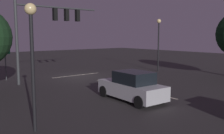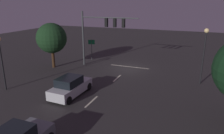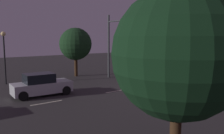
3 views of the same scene
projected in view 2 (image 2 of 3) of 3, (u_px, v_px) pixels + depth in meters
The scene contains 10 objects.
ground_plane at pixel (128, 68), 25.98m from camera, with size 80.00×80.00×0.00m, color #2D2B2B.
traffic_signal_assembly at pixel (102, 28), 25.15m from camera, with size 7.19×0.47×6.75m.
lane_dash_far at pixel (117, 78), 22.43m from camera, with size 2.20×0.16×0.01m, color beige.
lane_dash_mid at pixel (91, 102), 17.10m from camera, with size 2.20×0.16×0.01m, color beige.
stop_bar at pixel (130, 67), 26.45m from camera, with size 5.00×0.16×0.01m, color beige.
car_approaching at pixel (71, 87), 18.07m from camera, with size 2.05×4.43×1.70m.
street_lamp_left_kerb at pixel (205, 46), 19.83m from camera, with size 0.44×0.44×5.46m.
street_lamp_right_kerb at pixel (1, 53), 18.50m from camera, with size 0.44×0.44×4.93m.
route_sign at pixel (92, 45), 29.18m from camera, with size 0.88×0.29×2.87m.
tree_right_near at pixel (52, 38), 25.24m from camera, with size 3.62×3.62×5.46m.
Camera 2 is at (-7.31, 23.80, 7.69)m, focal length 33.73 mm.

